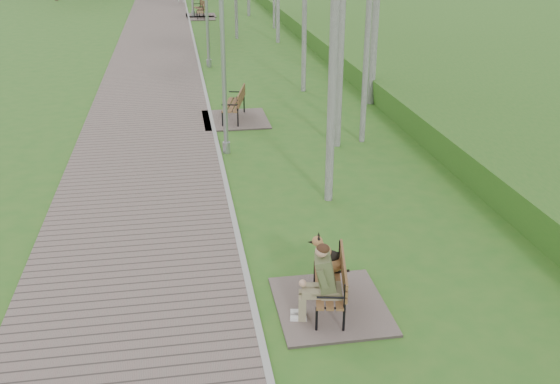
{
  "coord_description": "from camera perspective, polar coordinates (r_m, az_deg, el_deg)",
  "views": [
    {
      "loc": [
        -0.87,
        -12.02,
        5.15
      ],
      "look_at": [
        0.71,
        -2.51,
        0.97
      ],
      "focal_mm": 40.0,
      "sensor_mm": 36.0,
      "label": 1
    }
  ],
  "objects": [
    {
      "name": "ground",
      "position": [
        13.1,
        -4.87,
        0.24
      ],
      "size": [
        120.0,
        120.0,
        0.0
      ],
      "primitive_type": "plane",
      "color": "#306921",
      "rests_on": "ground"
    },
    {
      "name": "walkway",
      "position": [
        33.92,
        -11.17,
        14.35
      ],
      "size": [
        3.5,
        67.0,
        0.04
      ],
      "primitive_type": "cube",
      "color": "#71635C",
      "rests_on": "ground"
    },
    {
      "name": "kerb",
      "position": [
        33.92,
        -8.12,
        14.55
      ],
      "size": [
        0.1,
        67.0,
        0.05
      ],
      "primitive_type": "cube",
      "color": "#999993",
      "rests_on": "ground"
    },
    {
      "name": "embankment",
      "position": [
        34.89,
        12.73,
        14.43
      ],
      "size": [
        14.0,
        70.0,
        1.6
      ],
      "primitive_type": "cube",
      "color": "#497428",
      "rests_on": "ground"
    },
    {
      "name": "bench_main",
      "position": [
        9.0,
        4.26,
        -8.6
      ],
      "size": [
        1.58,
        1.75,
        1.38
      ],
      "color": "#71635C",
      "rests_on": "ground"
    },
    {
      "name": "bench_second",
      "position": [
        17.72,
        -4.24,
        7.2
      ],
      "size": [
        1.8,
        2.0,
        1.1
      ],
      "color": "#71635C",
      "rests_on": "ground"
    },
    {
      "name": "bench_third",
      "position": [
        38.91,
        -7.32,
        15.98
      ],
      "size": [
        1.75,
        1.95,
        1.08
      ],
      "color": "#71635C",
      "rests_on": "ground"
    },
    {
      "name": "bench_far",
      "position": [
        37.69,
        -7.28,
        15.71
      ],
      "size": [
        1.58,
        1.75,
        0.97
      ],
      "color": "#71635C",
      "rests_on": "ground"
    },
    {
      "name": "lamp_post_near",
      "position": [
        14.62,
        -5.2,
        11.77
      ],
      "size": [
        0.18,
        0.18,
        4.73
      ],
      "color": "#979A9F",
      "rests_on": "ground"
    },
    {
      "name": "lamp_post_second",
      "position": [
        24.32,
        -6.75,
        16.76
      ],
      "size": [
        0.2,
        0.2,
        5.08
      ],
      "color": "#979A9F",
      "rests_on": "ground"
    }
  ]
}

